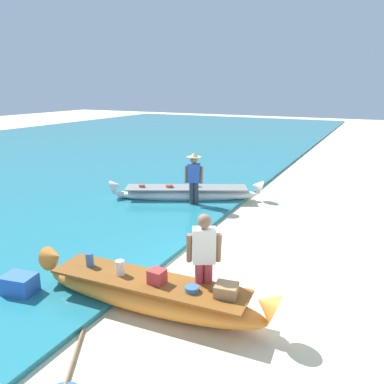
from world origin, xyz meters
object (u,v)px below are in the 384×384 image
(boat_orange_foreground, at_px, (149,293))
(person_vendor_hatted, at_px, (194,176))
(cooler_box, at_px, (20,286))
(paddle, at_px, (73,360))
(boat_white_midground, at_px, (186,193))
(person_tourist_customer, at_px, (204,258))

(boat_orange_foreground, height_order, person_vendor_hatted, person_vendor_hatted)
(person_vendor_hatted, xyz_separation_m, cooler_box, (-0.42, -5.92, -0.75))
(cooler_box, bearing_deg, person_vendor_hatted, 75.16)
(person_vendor_hatted, bearing_deg, boat_orange_foreground, -71.21)
(paddle, bearing_deg, boat_white_midground, 105.97)
(person_tourist_customer, height_order, cooler_box, person_tourist_customer)
(cooler_box, relative_size, paddle, 0.36)
(boat_orange_foreground, relative_size, paddle, 2.90)
(boat_orange_foreground, distance_m, person_vendor_hatted, 5.56)
(boat_white_midground, height_order, person_tourist_customer, person_tourist_customer)
(person_vendor_hatted, distance_m, paddle, 6.97)
(boat_white_midground, relative_size, person_vendor_hatted, 2.73)
(boat_orange_foreground, height_order, cooler_box, boat_orange_foreground)
(person_vendor_hatted, relative_size, person_tourist_customer, 1.00)
(boat_orange_foreground, distance_m, cooler_box, 2.30)
(paddle, bearing_deg, boat_orange_foreground, 81.51)
(boat_white_midground, relative_size, person_tourist_customer, 2.72)
(person_tourist_customer, relative_size, paddle, 1.13)
(boat_white_midground, distance_m, cooler_box, 6.39)
(person_tourist_customer, xyz_separation_m, paddle, (-1.05, -1.85, -0.92))
(boat_white_midground, relative_size, cooler_box, 8.47)
(boat_orange_foreground, relative_size, person_vendor_hatted, 2.57)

